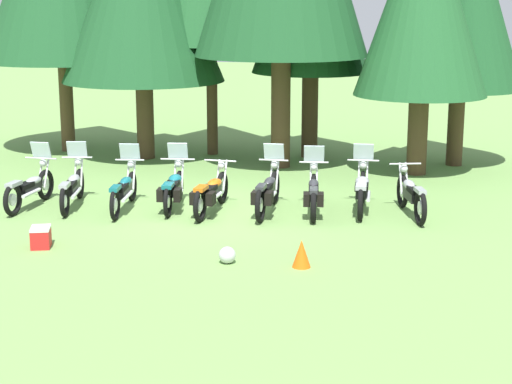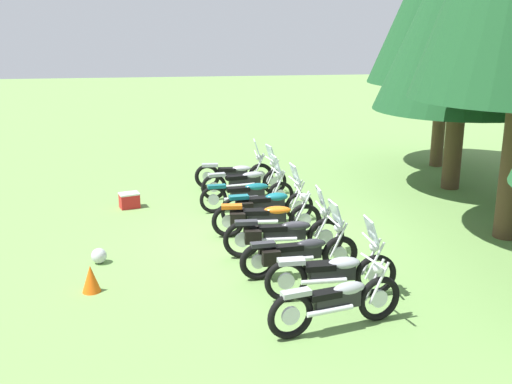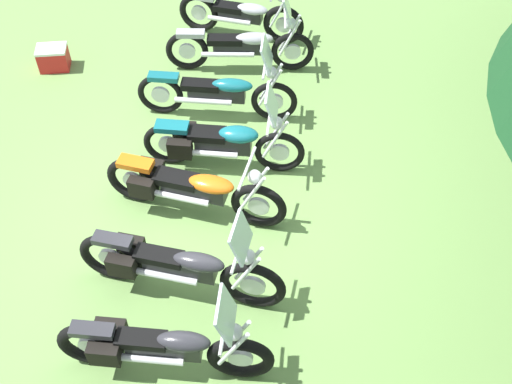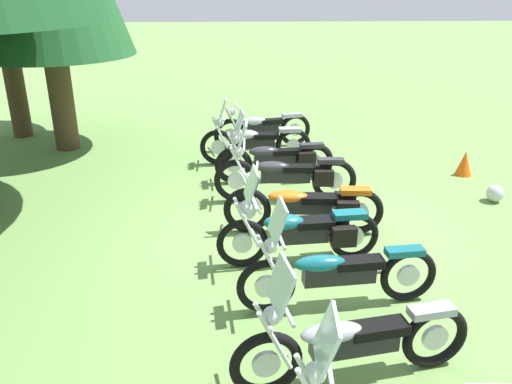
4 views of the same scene
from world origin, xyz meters
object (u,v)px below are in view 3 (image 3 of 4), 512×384
object	(u,v)px
motorcycle_0	(242,14)
picnic_cooler	(53,58)
motorcycle_2	(219,92)
motorcycle_1	(242,45)
motorcycle_4	(191,188)
motorcycle_6	(161,347)
motorcycle_3	(221,141)
motorcycle_5	(177,266)

from	to	relation	value
motorcycle_0	picnic_cooler	world-z (taller)	motorcycle_0
picnic_cooler	motorcycle_2	bearing A→B (deg)	77.06
motorcycle_1	motorcycle_4	size ratio (longest dim) A/B	0.99
motorcycle_0	motorcycle_6	distance (m)	6.18
motorcycle_2	picnic_cooler	distance (m)	3.01
motorcycle_3	picnic_cooler	world-z (taller)	motorcycle_3
motorcycle_2	motorcycle_3	world-z (taller)	motorcycle_3
motorcycle_3	motorcycle_1	bearing A→B (deg)	89.44
motorcycle_0	motorcycle_4	size ratio (longest dim) A/B	0.92
motorcycle_1	motorcycle_5	bearing A→B (deg)	-98.09
picnic_cooler	motorcycle_5	bearing A→B (deg)	40.00
motorcycle_4	motorcycle_6	distance (m)	2.18
motorcycle_2	motorcycle_3	bearing A→B (deg)	-80.93
motorcycle_6	picnic_cooler	size ratio (longest dim) A/B	4.06
motorcycle_5	motorcycle_6	xyz separation A→B (m)	(0.97, 0.10, -0.03)
motorcycle_2	motorcycle_0	bearing A→B (deg)	87.35
motorcycle_1	motorcycle_6	size ratio (longest dim) A/B	1.04
motorcycle_6	motorcycle_5	bearing A→B (deg)	90.50
picnic_cooler	motorcycle_0	bearing A→B (deg)	116.97
motorcycle_0	motorcycle_3	xyz separation A→B (m)	(3.13, 0.36, 0.02)
motorcycle_6	motorcycle_2	bearing A→B (deg)	89.41
motorcycle_4	motorcycle_0	bearing A→B (deg)	96.89
motorcycle_1	motorcycle_5	world-z (taller)	motorcycle_5
motorcycle_5	picnic_cooler	distance (m)	4.92
motorcycle_2	motorcycle_6	bearing A→B (deg)	-90.53
motorcycle_4	motorcycle_5	bearing A→B (deg)	-77.47
motorcycle_2	motorcycle_3	xyz separation A→B (m)	(1.03, 0.26, 0.01)
motorcycle_1	motorcycle_4	xyz separation A→B (m)	(3.10, -0.02, -0.01)
motorcycle_3	motorcycle_5	world-z (taller)	motorcycle_5
motorcycle_2	picnic_cooler	bearing A→B (deg)	161.74
motorcycle_0	motorcycle_2	distance (m)	2.11
motorcycle_0	motorcycle_5	world-z (taller)	motorcycle_5
motorcycle_0	picnic_cooler	size ratio (longest dim) A/B	3.95
motorcycle_4	motorcycle_5	size ratio (longest dim) A/B	0.98
motorcycle_1	motorcycle_2	size ratio (longest dim) A/B	0.99
motorcycle_5	motorcycle_6	world-z (taller)	motorcycle_5
motorcycle_4	motorcycle_5	xyz separation A→B (m)	(1.20, 0.17, 0.03)
motorcycle_1	motorcycle_5	xyz separation A→B (m)	(4.29, 0.15, 0.02)
motorcycle_2	motorcycle_5	bearing A→B (deg)	-90.87
motorcycle_4	motorcycle_6	bearing A→B (deg)	-78.45
motorcycle_0	motorcycle_2	world-z (taller)	motorcycle_0
motorcycle_3	picnic_cooler	xyz separation A→B (m)	(-1.70, -3.18, -0.28)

